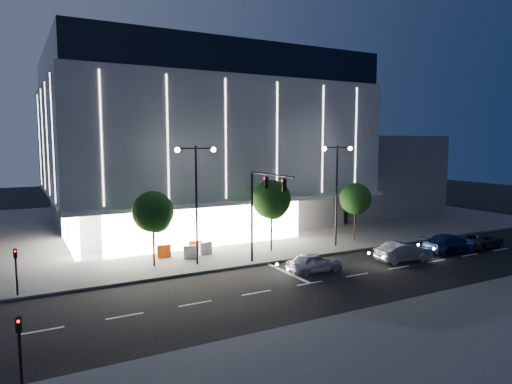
{
  "coord_description": "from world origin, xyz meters",
  "views": [
    {
      "loc": [
        -14.92,
        -25.52,
        9.26
      ],
      "look_at": [
        3.43,
        8.67,
        5.0
      ],
      "focal_mm": 32.0,
      "sensor_mm": 36.0,
      "label": 1
    }
  ],
  "objects": [
    {
      "name": "ground",
      "position": [
        0.0,
        0.0,
        0.0
      ],
      "size": [
        160.0,
        160.0,
        0.0
      ],
      "primitive_type": "plane",
      "color": "black",
      "rests_on": "ground"
    },
    {
      "name": "sidewalk_museum",
      "position": [
        5.0,
        24.0,
        0.07
      ],
      "size": [
        70.0,
        40.0,
        0.15
      ],
      "primitive_type": "cube",
      "color": "#474747",
      "rests_on": "ground"
    },
    {
      "name": "sidewalk_near",
      "position": [
        5.0,
        -12.0,
        0.07
      ],
      "size": [
        70.0,
        10.0,
        0.15
      ],
      "primitive_type": "cube",
      "color": "#474747",
      "rests_on": "ground"
    },
    {
      "name": "museum",
      "position": [
        2.98,
        22.31,
        9.27
      ],
      "size": [
        30.0,
        25.8,
        18.0
      ],
      "color": "#4C4C51",
      "rests_on": "ground"
    },
    {
      "name": "annex_building",
      "position": [
        26.0,
        24.0,
        5.0
      ],
      "size": [
        16.0,
        20.0,
        10.0
      ],
      "primitive_type": "cube",
      "color": "#4C4C51",
      "rests_on": "ground"
    },
    {
      "name": "traffic_mast",
      "position": [
        1.0,
        3.34,
        5.03
      ],
      "size": [
        0.33,
        5.89,
        7.07
      ],
      "color": "black",
      "rests_on": "ground"
    },
    {
      "name": "street_lamp_west",
      "position": [
        -3.0,
        6.0,
        5.96
      ],
      "size": [
        3.16,
        0.36,
        9.0
      ],
      "color": "black",
      "rests_on": "ground"
    },
    {
      "name": "street_lamp_east",
      "position": [
        10.0,
        6.0,
        5.96
      ],
      "size": [
        3.16,
        0.36,
        9.0
      ],
      "color": "black",
      "rests_on": "ground"
    },
    {
      "name": "ped_signal_far",
      "position": [
        -15.0,
        4.5,
        1.89
      ],
      "size": [
        0.22,
        0.24,
        3.0
      ],
      "color": "black",
      "rests_on": "ground"
    },
    {
      "name": "ped_signal_near",
      "position": [
        -15.0,
        -7.5,
        1.89
      ],
      "size": [
        0.22,
        0.24,
        3.0
      ],
      "color": "black",
      "rests_on": "ground"
    },
    {
      "name": "tree_left",
      "position": [
        -5.97,
        7.02,
        4.03
      ],
      "size": [
        3.02,
        3.02,
        5.72
      ],
      "color": "black",
      "rests_on": "ground"
    },
    {
      "name": "tree_mid",
      "position": [
        4.03,
        7.02,
        4.33
      ],
      "size": [
        3.25,
        3.25,
        6.15
      ],
      "color": "black",
      "rests_on": "ground"
    },
    {
      "name": "tree_right",
      "position": [
        13.03,
        7.02,
        3.88
      ],
      "size": [
        2.91,
        2.91,
        5.51
      ],
      "color": "black",
      "rests_on": "ground"
    },
    {
      "name": "car_lead",
      "position": [
        3.76,
        0.48,
        0.7
      ],
      "size": [
        4.19,
        1.86,
        1.4
      ],
      "primitive_type": "imported",
      "rotation": [
        0.0,
        0.0,
        1.52
      ],
      "color": "#B8BBC1",
      "rests_on": "ground"
    },
    {
      "name": "car_second",
      "position": [
        11.66,
        -0.32,
        0.74
      ],
      "size": [
        4.67,
        2.08,
        1.49
      ],
      "primitive_type": "imported",
      "rotation": [
        0.0,
        0.0,
        1.46
      ],
      "color": "#A4A6AB",
      "rests_on": "ground"
    },
    {
      "name": "car_third",
      "position": [
        17.27,
        -0.2,
        0.78
      ],
      "size": [
        5.44,
        2.34,
        1.56
      ],
      "primitive_type": "imported",
      "rotation": [
        0.0,
        0.0,
        1.54
      ],
      "color": "#14214C",
      "rests_on": "ground"
    },
    {
      "name": "car_fourth",
      "position": [
        21.11,
        -0.19,
        0.68
      ],
      "size": [
        5.16,
        2.9,
        1.36
      ],
      "primitive_type": "imported",
      "rotation": [
        0.0,
        0.0,
        1.71
      ],
      "color": "#303035",
      "rests_on": "ground"
    },
    {
      "name": "barrier_a",
      "position": [
        -4.62,
        9.13,
        0.65
      ],
      "size": [
        1.11,
        0.29,
        1.0
      ],
      "primitive_type": "cube",
      "rotation": [
        0.0,
        0.0,
        -0.03
      ],
      "color": "#FF550E",
      "rests_on": "sidewalk_museum"
    },
    {
      "name": "barrier_b",
      "position": [
        -2.85,
        7.88,
        0.65
      ],
      "size": [
        1.13,
        0.46,
        1.0
      ],
      "primitive_type": "cube",
      "rotation": [
        0.0,
        0.0,
        -0.19
      ],
      "color": "white",
      "rests_on": "sidewalk_museum"
    },
    {
      "name": "barrier_c",
      "position": [
        -1.88,
        9.31,
        0.65
      ],
      "size": [
        1.13,
        0.56,
        1.0
      ],
      "primitive_type": "cube",
      "rotation": [
        0.0,
        0.0,
        -0.29
      ],
      "color": "#FB400D",
      "rests_on": "sidewalk_museum"
    },
    {
      "name": "barrier_d",
      "position": [
        -1.34,
        8.46,
        0.65
      ],
      "size": [
        1.13,
        0.42,
        1.0
      ],
      "primitive_type": "cube",
      "rotation": [
        0.0,
        0.0,
        0.15
      ],
      "color": "silver",
      "rests_on": "sidewalk_museum"
    }
  ]
}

